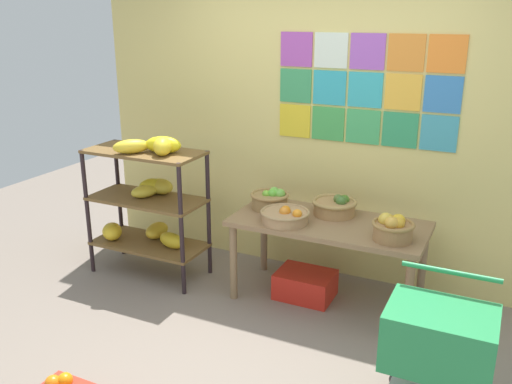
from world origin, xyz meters
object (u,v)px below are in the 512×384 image
(fruit_basket_back_left, at_px, (285,216))
(banana_shelf_unit, at_px, (149,194))
(produce_crate_under_table, at_px, (305,285))
(fruit_basket_back_right, at_px, (271,199))
(shopping_cart, at_px, (439,343))
(fruit_basket_right, at_px, (335,206))
(display_table, at_px, (329,231))
(fruit_basket_left, at_px, (393,228))

(fruit_basket_back_left, bearing_deg, banana_shelf_unit, -179.14)
(produce_crate_under_table, bearing_deg, fruit_basket_back_right, 164.05)
(shopping_cart, bearing_deg, fruit_basket_right, 128.66)
(display_table, relative_size, fruit_basket_back_right, 4.68)
(banana_shelf_unit, distance_m, fruit_basket_right, 1.56)
(display_table, distance_m, fruit_basket_back_left, 0.36)
(banana_shelf_unit, relative_size, fruit_basket_back_left, 3.33)
(produce_crate_under_table, bearing_deg, banana_shelf_unit, -173.24)
(display_table, relative_size, fruit_basket_left, 4.96)
(fruit_basket_back_left, distance_m, shopping_cart, 1.53)
(display_table, bearing_deg, fruit_basket_right, 93.19)
(fruit_basket_back_right, distance_m, fruit_basket_back_left, 0.34)
(fruit_basket_right, relative_size, shopping_cart, 0.44)
(fruit_basket_left, xyz_separation_m, fruit_basket_back_left, (-0.80, -0.01, -0.03))
(fruit_basket_back_left, bearing_deg, fruit_basket_right, 49.00)
(fruit_basket_back_right, xyz_separation_m, produce_crate_under_table, (0.36, -0.10, -0.64))
(fruit_basket_back_right, distance_m, fruit_basket_right, 0.52)
(fruit_basket_left, height_order, fruit_basket_back_left, fruit_basket_left)
(fruit_basket_left, bearing_deg, fruit_basket_back_left, -178.98)
(display_table, height_order, shopping_cart, shopping_cart)
(fruit_basket_back_right, height_order, fruit_basket_left, fruit_basket_left)
(fruit_basket_back_left, xyz_separation_m, shopping_cart, (1.26, -0.83, -0.26))
(shopping_cart, bearing_deg, display_table, 132.78)
(fruit_basket_back_right, xyz_separation_m, fruit_basket_back_left, (0.23, -0.24, -0.02))
(fruit_basket_right, xyz_separation_m, shopping_cart, (0.98, -1.16, -0.28))
(shopping_cart, bearing_deg, fruit_basket_back_right, 142.79)
(display_table, distance_m, shopping_cart, 1.39)
(fruit_basket_left, bearing_deg, banana_shelf_unit, -179.08)
(fruit_basket_right, relative_size, produce_crate_under_table, 0.79)
(fruit_basket_back_left, bearing_deg, fruit_basket_back_right, 133.55)
(banana_shelf_unit, height_order, display_table, banana_shelf_unit)
(fruit_basket_back_right, bearing_deg, fruit_basket_right, 9.16)
(fruit_basket_back_right, relative_size, produce_crate_under_table, 0.70)
(fruit_basket_back_left, relative_size, produce_crate_under_table, 0.84)
(banana_shelf_unit, bearing_deg, display_table, 6.77)
(fruit_basket_back_right, height_order, shopping_cart, fruit_basket_back_right)
(banana_shelf_unit, xyz_separation_m, produce_crate_under_table, (1.36, 0.16, -0.62))
(fruit_basket_left, xyz_separation_m, shopping_cart, (0.46, -0.84, -0.29))
(fruit_basket_back_right, bearing_deg, display_table, -8.80)
(fruit_basket_back_left, bearing_deg, fruit_basket_left, 1.02)
(produce_crate_under_table, distance_m, shopping_cart, 1.54)
(banana_shelf_unit, bearing_deg, fruit_basket_back_left, 0.86)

